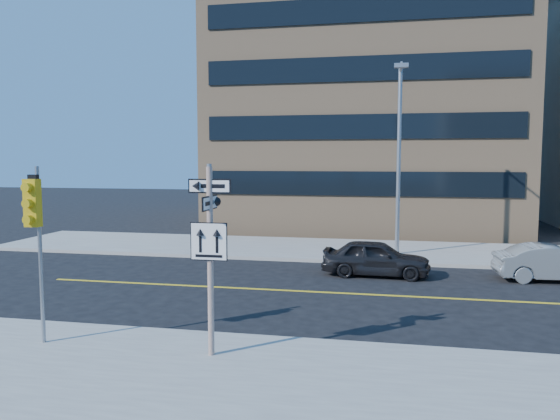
% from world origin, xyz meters
% --- Properties ---
extents(ground, '(120.00, 120.00, 0.00)m').
position_xyz_m(ground, '(0.00, 0.00, 0.00)').
color(ground, black).
rests_on(ground, ground).
extents(sign_pole, '(0.92, 0.92, 4.06)m').
position_xyz_m(sign_pole, '(0.00, -2.51, 2.44)').
color(sign_pole, silver).
rests_on(sign_pole, near_sidewalk).
extents(traffic_signal, '(0.32, 0.45, 4.00)m').
position_xyz_m(traffic_signal, '(-4.00, -2.66, 3.03)').
color(traffic_signal, gray).
rests_on(traffic_signal, near_sidewalk).
extents(parked_car_a, '(1.74, 3.99, 1.34)m').
position_xyz_m(parked_car_a, '(3.19, 6.92, 0.67)').
color(parked_car_a, black).
rests_on(parked_car_a, ground).
extents(parked_car_b, '(1.69, 4.04, 1.30)m').
position_xyz_m(parked_car_b, '(9.37, 7.26, 0.65)').
color(parked_car_b, gray).
rests_on(parked_car_b, ground).
extents(streetlight_a, '(0.55, 2.25, 8.00)m').
position_xyz_m(streetlight_a, '(4.00, 10.76, 4.76)').
color(streetlight_a, gray).
rests_on(streetlight_a, far_sidewalk).
extents(building_brick, '(18.00, 18.00, 18.00)m').
position_xyz_m(building_brick, '(2.00, 25.00, 9.00)').
color(building_brick, tan).
rests_on(building_brick, ground).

